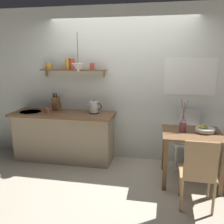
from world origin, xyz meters
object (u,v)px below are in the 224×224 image
(dining_chair_near, at_px, (198,171))
(fruit_bowl, at_px, (205,129))
(dining_chair_far, at_px, (188,137))
(dining_table, at_px, (191,141))
(twig_vase, at_px, (183,126))
(knife_block, at_px, (56,103))
(pendant_lamp, at_px, (78,67))
(coffee_mug_by_sink, at_px, (48,110))
(electric_kettle, at_px, (94,107))

(dining_chair_near, distance_m, fruit_bowl, 0.82)
(dining_chair_near, height_order, dining_chair_far, dining_chair_far)
(dining_table, xyz_separation_m, dining_chair_far, (0.01, 0.51, -0.10))
(fruit_bowl, xyz_separation_m, twig_vase, (-0.31, -0.04, 0.04))
(fruit_bowl, relative_size, twig_vase, 0.56)
(dining_chair_far, bearing_deg, knife_block, 178.65)
(dining_chair_near, xyz_separation_m, twig_vase, (-0.14, 0.70, 0.35))
(fruit_bowl, relative_size, knife_block, 0.82)
(pendant_lamp, bearing_deg, dining_chair_far, 6.11)
(knife_block, bearing_deg, twig_vase, -14.25)
(coffee_mug_by_sink, bearing_deg, twig_vase, -8.12)
(fruit_bowl, height_order, coffee_mug_by_sink, coffee_mug_by_sink)
(coffee_mug_by_sink, relative_size, pendant_lamp, 0.20)
(pendant_lamp, bearing_deg, electric_kettle, 33.17)
(dining_chair_near, distance_m, pendant_lamp, 2.38)
(dining_chair_far, distance_m, electric_kettle, 1.67)
(dining_chair_near, xyz_separation_m, electric_kettle, (-1.60, 1.15, 0.48))
(dining_chair_near, height_order, fruit_bowl, dining_chair_near)
(coffee_mug_by_sink, bearing_deg, knife_block, 75.63)
(twig_vase, xyz_separation_m, coffee_mug_by_sink, (-2.27, 0.32, 0.07))
(fruit_bowl, bearing_deg, dining_chair_near, -103.43)
(dining_table, height_order, dining_chair_far, dining_chair_far)
(electric_kettle, height_order, pendant_lamp, pendant_lamp)
(electric_kettle, distance_m, pendant_lamp, 0.74)
(dining_table, distance_m, twig_vase, 0.26)
(fruit_bowl, relative_size, electric_kettle, 1.08)
(electric_kettle, bearing_deg, coffee_mug_by_sink, -171.03)
(electric_kettle, height_order, knife_block, knife_block)
(dining_table, xyz_separation_m, dining_chair_near, (-0.00, -0.70, -0.12))
(pendant_lamp, bearing_deg, twig_vase, -10.49)
(electric_kettle, bearing_deg, dining_chair_near, -35.80)
(dining_chair_near, relative_size, twig_vase, 1.89)
(dining_chair_far, distance_m, pendant_lamp, 2.16)
(dining_table, relative_size, dining_chair_near, 0.92)
(dining_table, distance_m, dining_chair_near, 0.71)
(dining_chair_near, height_order, twig_vase, twig_vase)
(dining_table, bearing_deg, knife_block, 166.53)
(dining_chair_near, bearing_deg, pendant_lamp, 150.89)
(dining_chair_near, xyz_separation_m, pendant_lamp, (-1.81, 1.01, 1.17))
(twig_vase, relative_size, coffee_mug_by_sink, 3.85)
(coffee_mug_by_sink, height_order, pendant_lamp, pendant_lamp)
(dining_chair_near, relative_size, coffee_mug_by_sink, 7.27)
(dining_chair_far, distance_m, coffee_mug_by_sink, 2.46)
(twig_vase, xyz_separation_m, electric_kettle, (-1.46, 0.45, 0.13))
(dining_chair_far, bearing_deg, electric_kettle, -178.09)
(fruit_bowl, bearing_deg, dining_chair_far, 109.34)
(dining_table, xyz_separation_m, twig_vase, (-0.14, 0.00, 0.22))
(fruit_bowl, distance_m, pendant_lamp, 2.18)
(dining_table, height_order, dining_chair_near, dining_chair_near)
(dining_chair_far, xyz_separation_m, knife_block, (-2.36, 0.06, 0.48))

